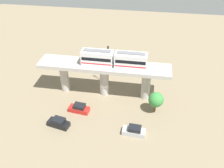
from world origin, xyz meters
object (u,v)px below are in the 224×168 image
object	(u,v)px
train	(114,59)
signal_post	(108,65)
parked_car_silver	(134,131)
parked_car_red	(79,108)
parked_car_black	(59,123)
tree_near_viaduct	(156,100)

from	to	relation	value
train	signal_post	xyz separation A→B (m)	(-3.40, -1.85, -3.49)
parked_car_silver	parked_car_red	xyz separation A→B (m)	(-4.49, -11.66, 0.00)
parked_car_red	signal_post	world-z (taller)	signal_post
parked_car_silver	parked_car_red	size ratio (longest dim) A/B	0.98
parked_car_silver	parked_car_black	distance (m)	14.38
signal_post	train	bearing A→B (deg)	28.55
signal_post	parked_car_silver	bearing A→B (deg)	26.61
tree_near_viaduct	signal_post	world-z (taller)	signal_post
tree_near_viaduct	parked_car_red	bearing A→B (deg)	-81.59
train	parked_car_red	xyz separation A→B (m)	(6.88, -6.11, -8.35)
parked_car_red	tree_near_viaduct	world-z (taller)	tree_near_viaduct
parked_car_red	parked_car_silver	bearing A→B (deg)	75.94
parked_car_black	train	bearing A→B (deg)	154.88
tree_near_viaduct	signal_post	xyz separation A→B (m)	(-8.02, -11.04, 2.39)
parked_car_black	tree_near_viaduct	distance (m)	19.47
parked_car_silver	tree_near_viaduct	bearing A→B (deg)	155.03
train	parked_car_silver	size ratio (longest dim) A/B	3.15
parked_car_silver	parked_car_red	bearing A→B (deg)	-107.71
parked_car_silver	signal_post	bearing A→B (deg)	-150.05
parked_car_red	tree_near_viaduct	bearing A→B (deg)	105.40
parked_car_black	tree_near_viaduct	xyz separation A→B (m)	(-6.96, 18.01, 2.47)
train	signal_post	distance (m)	5.21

